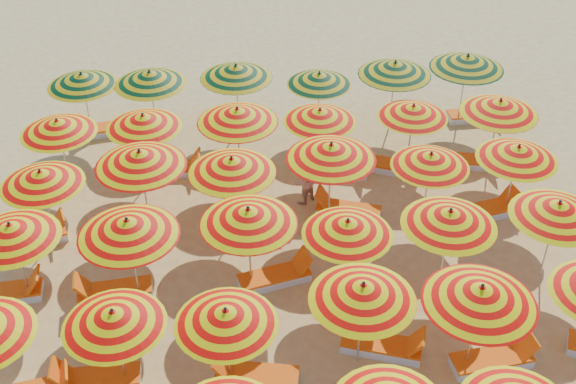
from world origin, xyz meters
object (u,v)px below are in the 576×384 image
object	(u,v)px
lounger_6	(493,360)
lounger_18	(470,161)
umbrella_26	(237,115)
umbrella_34	(395,68)
umbrella_12	(11,231)
umbrella_35	(467,62)
umbrella_31	(150,78)
umbrella_27	(320,115)
umbrella_8	(226,317)
lounger_11	(34,238)
umbrella_9	(363,292)
lounger_19	(109,129)
umbrella_29	(500,107)
umbrella_30	(82,80)
beachgoer_b	(304,180)
lounger_10	(276,277)
lounger_14	(487,210)
umbrella_10	(481,295)
umbrella_22	(431,160)
umbrella_25	(143,121)
umbrella_32	(236,72)
lounger_12	(255,224)
umbrella_16	(450,218)
umbrella_7	(113,318)
lounger_4	(255,376)
lounger_8	(7,293)
umbrella_13	(128,227)
umbrella_28	(413,111)
lounger_3	(96,380)
umbrella_15	(348,227)
lounger_20	(476,115)
umbrella_19	(140,158)
lounger_13	(347,210)
lounger_17	(391,166)
umbrella_18	(41,178)
umbrella_20	(232,165)
umbrella_14	(248,216)
lounger_15	(173,169)
umbrella_33	(319,79)
umbrella_17	(558,210)

from	to	relation	value
lounger_6	lounger_18	bearing A→B (deg)	69.35
umbrella_26	umbrella_34	xyz separation A→B (m)	(4.74, 2.51, -0.01)
umbrella_12	umbrella_35	bearing A→B (deg)	31.09
umbrella_31	umbrella_27	bearing A→B (deg)	-25.01
umbrella_8	lounger_11	xyz separation A→B (m)	(-5.00, 4.69, -1.74)
umbrella_9	lounger_19	size ratio (longest dim) A/B	1.27
umbrella_29	lounger_19	size ratio (longest dim) A/B	1.32
umbrella_30	beachgoer_b	world-z (taller)	umbrella_30
lounger_10	lounger_14	world-z (taller)	same
umbrella_10	umbrella_22	bearing A→B (deg)	88.17
umbrella_25	beachgoer_b	size ratio (longest dim) A/B	1.54
lounger_18	beachgoer_b	distance (m)	5.24
umbrella_32	lounger_12	xyz separation A→B (m)	(0.40, -4.94, -1.88)
umbrella_29	umbrella_16	bearing A→B (deg)	-118.20
umbrella_7	lounger_19	bearing A→B (deg)	99.87
lounger_4	umbrella_27	bearing A→B (deg)	-95.93
umbrella_10	lounger_8	distance (m)	10.63
umbrella_13	umbrella_28	xyz separation A→B (m)	(7.26, 5.00, -0.26)
umbrella_28	umbrella_34	distance (m)	2.17
umbrella_29	lounger_3	xyz separation A→B (m)	(-10.21, -7.25, -1.88)
umbrella_9	umbrella_15	xyz separation A→B (m)	(-0.03, 2.13, -0.11)
umbrella_30	umbrella_31	world-z (taller)	umbrella_31
umbrella_30	umbrella_15	bearing A→B (deg)	-46.06
umbrella_13	lounger_20	size ratio (longest dim) A/B	1.53
umbrella_9	umbrella_19	distance (m)	6.81
umbrella_10	lounger_13	distance (m)	5.92
lounger_17	umbrella_8	bearing A→B (deg)	-100.49
umbrella_18	umbrella_29	bearing A→B (deg)	11.84
lounger_4	lounger_14	bearing A→B (deg)	-131.64
umbrella_19	lounger_18	world-z (taller)	umbrella_19
lounger_10	lounger_20	bearing A→B (deg)	30.21
lounger_6	umbrella_7	bearing A→B (deg)	170.70
umbrella_34	umbrella_27	bearing A→B (deg)	-137.10
umbrella_29	umbrella_31	world-z (taller)	umbrella_29
lounger_12	lounger_3	bearing A→B (deg)	74.74
umbrella_10	lounger_11	world-z (taller)	umbrella_10
umbrella_20	umbrella_22	size ratio (longest dim) A/B	1.08
umbrella_20	umbrella_10	bearing A→B (deg)	-45.05
umbrella_14	lounger_15	world-z (taller)	umbrella_14
umbrella_31	lounger_6	distance (m)	12.51
umbrella_13	umbrella_22	distance (m)	7.64
lounger_13	umbrella_27	bearing A→B (deg)	-57.39
umbrella_15	umbrella_33	xyz separation A→B (m)	(0.05, 7.15, -0.08)
umbrella_17	lounger_20	xyz separation A→B (m)	(0.40, 7.31, -1.85)
umbrella_20	umbrella_22	xyz separation A→B (m)	(4.97, 0.20, -0.17)
umbrella_14	umbrella_15	size ratio (longest dim) A/B	1.09
umbrella_14	umbrella_22	size ratio (longest dim) A/B	1.15
umbrella_27	umbrella_10	bearing A→B (deg)	-71.82
lounger_10	lounger_15	bearing A→B (deg)	104.28
lounger_18	lounger_11	bearing A→B (deg)	-158.52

